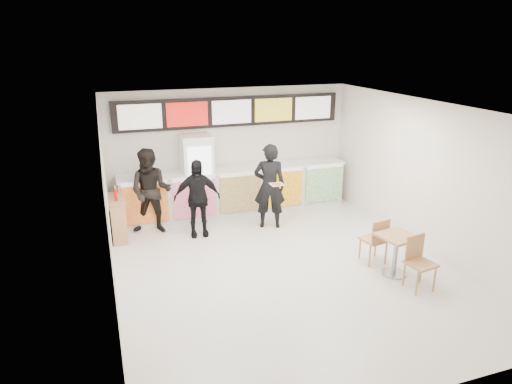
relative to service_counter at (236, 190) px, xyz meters
name	(u,v)px	position (x,y,z in m)	size (l,w,h in m)	color
floor	(283,269)	(0.00, -3.09, -0.57)	(7.00, 7.00, 0.00)	beige
ceiling	(287,108)	(0.00, -3.09, 2.43)	(7.00, 7.00, 0.00)	white
wall_back	(231,150)	(0.00, 0.41, 0.93)	(6.00, 6.00, 0.00)	silver
wall_left	(108,213)	(-3.00, -3.09, 0.93)	(7.00, 7.00, 0.00)	silver
wall_right	(425,177)	(3.00, -3.09, 0.93)	(7.00, 7.00, 0.00)	silver
service_counter	(236,190)	(0.00, 0.00, 0.00)	(5.56, 0.77, 1.14)	silver
menu_board	(231,112)	(0.00, 0.32, 1.88)	(5.50, 0.14, 0.70)	black
drinks_fridge	(198,177)	(-0.93, 0.02, 0.43)	(0.70, 0.67, 2.00)	white
mirror_panel	(103,160)	(-2.99, -0.64, 1.18)	(0.01, 2.00, 1.50)	#B2B7BF
customer_main	(269,186)	(0.46, -1.10, 0.40)	(0.71, 0.46, 1.94)	black
customer_left	(151,191)	(-2.08, -0.54, 0.38)	(0.92, 0.72, 1.90)	black
customer_mid	(197,198)	(-1.17, -1.04, 0.28)	(1.00, 0.42, 1.71)	black
pizza_slice	(277,184)	(0.46, -1.55, 0.58)	(0.36, 0.36, 0.02)	beige
cafe_table	(396,247)	(1.84, -3.94, -0.03)	(0.72, 1.63, 0.92)	tan
condiment_ledge	(118,218)	(-2.82, -0.68, -0.09)	(0.34, 0.84, 1.12)	tan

